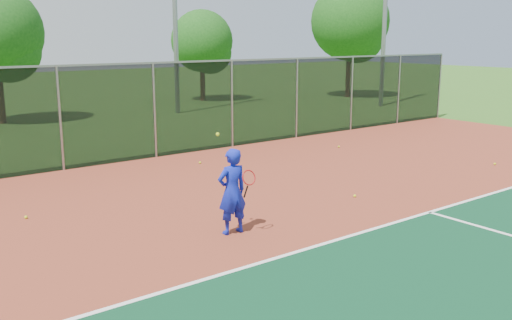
{
  "coord_description": "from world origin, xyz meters",
  "views": [
    {
      "loc": [
        -8.36,
        -4.24,
        3.83
      ],
      "look_at": [
        -1.29,
        5.0,
        1.3
      ],
      "focal_mm": 40.0,
      "sensor_mm": 36.0,
      "label": 1
    }
  ],
  "objects": [
    {
      "name": "ground",
      "position": [
        0.0,
        0.0,
        0.0
      ],
      "size": [
        120.0,
        120.0,
        0.0
      ],
      "primitive_type": "plane",
      "color": "#2C5E1A",
      "rests_on": "ground"
    },
    {
      "name": "court_apron",
      "position": [
        0.0,
        2.0,
        0.01
      ],
      "size": [
        30.0,
        20.0,
        0.02
      ],
      "primitive_type": "cube",
      "color": "brown",
      "rests_on": "ground"
    },
    {
      "name": "fence_back",
      "position": [
        0.0,
        12.0,
        1.56
      ],
      "size": [
        30.0,
        0.06,
        3.03
      ],
      "color": "black",
      "rests_on": "court_apron"
    },
    {
      "name": "tennis_player",
      "position": [
        -2.22,
        4.55,
        0.88
      ],
      "size": [
        0.64,
        0.64,
        2.03
      ],
      "color": "#1320B2",
      "rests_on": "court_apron"
    },
    {
      "name": "practice_ball_0",
      "position": [
        5.81,
        9.52,
        0.06
      ],
      "size": [
        0.07,
        0.07,
        0.07
      ],
      "primitive_type": "sphere",
      "color": "#C5DB19",
      "rests_on": "court_apron"
    },
    {
      "name": "practice_ball_1",
      "position": [
        -5.21,
        7.96,
        0.06
      ],
      "size": [
        0.07,
        0.07,
        0.07
      ],
      "primitive_type": "sphere",
      "color": "#C5DB19",
      "rests_on": "court_apron"
    },
    {
      "name": "practice_ball_2",
      "position": [
        7.59,
        4.72,
        0.06
      ],
      "size": [
        0.07,
        0.07,
        0.07
      ],
      "primitive_type": "sphere",
      "color": "#C5DB19",
      "rests_on": "court_apron"
    },
    {
      "name": "practice_ball_3",
      "position": [
        0.6,
        10.29,
        0.06
      ],
      "size": [
        0.07,
        0.07,
        0.07
      ],
      "primitive_type": "sphere",
      "color": "#C5DB19",
      "rests_on": "court_apron"
    },
    {
      "name": "practice_ball_4",
      "position": [
        1.6,
        4.85,
        0.06
      ],
      "size": [
        0.07,
        0.07,
        0.07
      ],
      "primitive_type": "sphere",
      "color": "#C5DB19",
      "rests_on": "court_apron"
    },
    {
      "name": "tree_back_mid",
      "position": [
        10.16,
        25.09,
        3.38
      ],
      "size": [
        3.67,
        3.67,
        5.39
      ],
      "color": "#3C2715",
      "rests_on": "ground"
    },
    {
      "name": "tree_back_right",
      "position": [
        18.66,
        21.22,
        4.51
      ],
      "size": [
        4.9,
        4.9,
        7.19
      ],
      "color": "#3C2715",
      "rests_on": "ground"
    }
  ]
}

